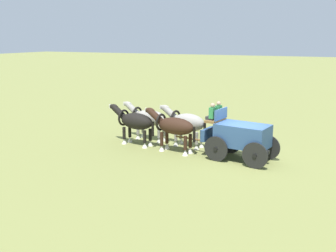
{
  "coord_description": "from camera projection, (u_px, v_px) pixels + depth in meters",
  "views": [
    {
      "loc": [
        -4.42,
        18.34,
        5.97
      ],
      "look_at": [
        4.29,
        -0.61,
        1.2
      ],
      "focal_mm": 41.85,
      "sensor_mm": 36.0,
      "label": 1
    }
  ],
  "objects": [
    {
      "name": "draft_horse_rear_near",
      "position": [
        174.0,
        127.0,
        20.51
      ],
      "size": [
        3.13,
        1.23,
        2.22
      ],
      "color": "#331E14",
      "rests_on": "ground"
    },
    {
      "name": "ground_plane",
      "position": [
        241.0,
        160.0,
        19.38
      ],
      "size": [
        220.0,
        220.0,
        0.0
      ],
      "primitive_type": "plane",
      "color": "olive"
    },
    {
      "name": "draft_horse_lead_off",
      "position": [
        149.0,
        118.0,
        22.99
      ],
      "size": [
        3.22,
        1.23,
        2.15
      ],
      "color": "#9E998E",
      "rests_on": "ground"
    },
    {
      "name": "show_wagon",
      "position": [
        240.0,
        136.0,
        19.19
      ],
      "size": [
        5.56,
        2.26,
        2.77
      ],
      "color": "#2D4C7A",
      "rests_on": "ground"
    },
    {
      "name": "draft_horse_rear_off",
      "position": [
        187.0,
        123.0,
        21.56
      ],
      "size": [
        2.95,
        1.27,
        2.2
      ],
      "color": "#9E998E",
      "rests_on": "ground"
    },
    {
      "name": "draft_horse_lead_near",
      "position": [
        135.0,
        122.0,
        21.93
      ],
      "size": [
        3.13,
        1.25,
        2.18
      ],
      "color": "black",
      "rests_on": "ground"
    }
  ]
}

